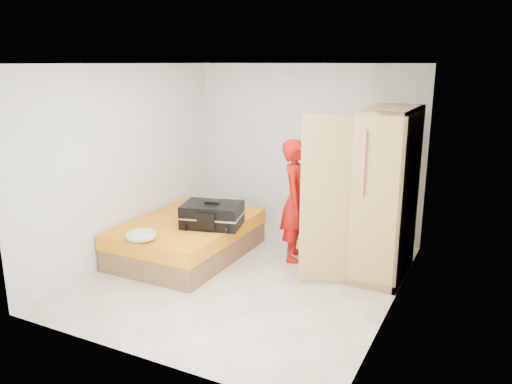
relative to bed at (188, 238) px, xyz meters
The scene contains 7 objects.
room 1.51m from the bed, 14.79° to the right, with size 4.00×4.02×2.60m.
bed is the anchor object (origin of this frame).
wardrobe 2.67m from the bed, 12.79° to the left, with size 1.14×1.39×2.10m.
person 1.59m from the bed, 22.68° to the left, with size 0.60×0.39×1.65m, color #BD0B0F.
suitcase 0.57m from the bed, ahead, with size 0.90×0.74×0.33m.
round_cushion 0.96m from the bed, 93.77° to the right, with size 0.39×0.39×0.15m, color silver.
pillow 0.90m from the bed, 90.34° to the left, with size 0.51×0.26×0.09m, color silver.
Camera 1 is at (2.72, -5.13, 2.62)m, focal length 35.00 mm.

